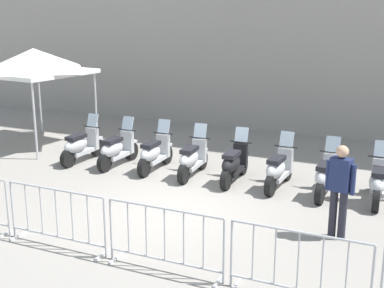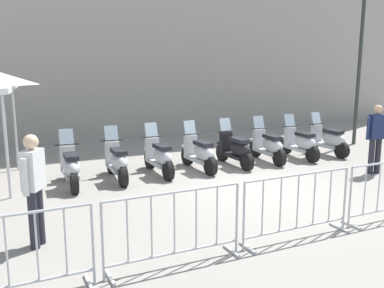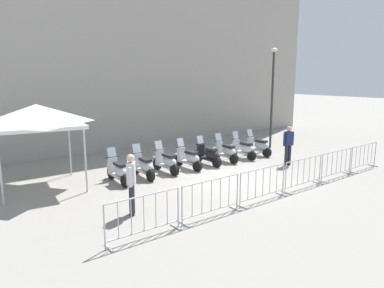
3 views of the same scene
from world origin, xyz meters
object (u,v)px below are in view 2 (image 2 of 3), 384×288
(motorcycle_6, at_px, (301,143))
(motorcycle_4, at_px, (236,150))
(motorcycle_1, at_px, (117,162))
(motorcycle_3, at_px, (200,153))
(barrier_segment_0, at_px, (7,260))
(officer_mid_plaza, at_px, (376,135))
(barrier_segment_1, at_px, (174,229))
(motorcycle_5, at_px, (269,146))
(barrier_segment_2, at_px, (297,207))
(motorcycle_0, at_px, (71,167))
(street_lamp, at_px, (361,46))
(officer_near_row_end, at_px, (34,184))
(motorcycle_7, at_px, (328,140))
(motorcycle_2, at_px, (160,157))

(motorcycle_6, bearing_deg, motorcycle_4, -173.99)
(motorcycle_1, bearing_deg, motorcycle_6, 6.68)
(motorcycle_3, height_order, barrier_segment_0, motorcycle_3)
(motorcycle_4, relative_size, motorcycle_6, 1.00)
(barrier_segment_0, xyz_separation_m, officer_mid_plaza, (8.21, 3.36, 0.46))
(barrier_segment_0, height_order, barrier_segment_1, same)
(motorcycle_5, bearing_deg, barrier_segment_1, -129.75)
(motorcycle_4, relative_size, barrier_segment_1, 0.86)
(motorcycle_3, distance_m, motorcycle_4, 1.08)
(barrier_segment_1, bearing_deg, barrier_segment_2, 6.68)
(motorcycle_4, xyz_separation_m, officer_mid_plaza, (2.99, -1.79, 0.53))
(barrier_segment_1, bearing_deg, officer_mid_plaza, 26.95)
(motorcycle_0, height_order, officer_mid_plaza, officer_mid_plaza)
(street_lamp, height_order, officer_near_row_end, street_lamp)
(motorcycle_4, distance_m, officer_near_row_end, 6.17)
(street_lamp, bearing_deg, officer_near_row_end, -152.61)
(motorcycle_3, height_order, street_lamp, street_lamp)
(motorcycle_7, distance_m, barrier_segment_2, 6.63)
(barrier_segment_2, bearing_deg, barrier_segment_0, -173.32)
(motorcycle_1, distance_m, motorcycle_5, 4.33)
(motorcycle_0, xyz_separation_m, motorcycle_4, (4.30, 0.60, 0.00))
(motorcycle_3, xyz_separation_m, motorcycle_5, (2.14, 0.29, 0.00))
(barrier_segment_0, bearing_deg, motorcycle_3, 50.39)
(barrier_segment_2, bearing_deg, motorcycle_0, 128.58)
(motorcycle_1, xyz_separation_m, motorcycle_5, (4.30, 0.55, 0.00))
(motorcycle_6, bearing_deg, barrier_segment_0, -143.87)
(motorcycle_4, distance_m, barrier_segment_2, 4.78)
(motorcycle_4, bearing_deg, motorcycle_2, -174.34)
(motorcycle_1, distance_m, officer_near_row_end, 3.71)
(motorcycle_4, distance_m, motorcycle_7, 3.25)
(motorcycle_2, bearing_deg, motorcycle_7, 6.48)
(motorcycle_2, bearing_deg, officer_near_row_end, -129.05)
(motorcycle_5, bearing_deg, officer_near_row_end, -147.75)
(motorcycle_0, xyz_separation_m, officer_near_row_end, (-0.64, -3.04, 0.53))
(motorcycle_1, distance_m, barrier_segment_0, 5.15)
(motorcycle_1, xyz_separation_m, street_lamp, (8.37, 1.98, 2.81))
(motorcycle_3, xyz_separation_m, barrier_segment_2, (0.02, -4.52, 0.07))
(motorcycle_3, relative_size, officer_near_row_end, 0.99)
(motorcycle_7, relative_size, officer_near_row_end, 0.99)
(motorcycle_0, height_order, barrier_segment_0, motorcycle_0)
(motorcycle_6, bearing_deg, motorcycle_3, -173.47)
(barrier_segment_2, relative_size, street_lamp, 0.37)
(barrier_segment_2, distance_m, street_lamp, 9.22)
(barrier_segment_0, distance_m, officer_near_row_end, 1.60)
(motorcycle_6, bearing_deg, street_lamp, 24.33)
(motorcycle_3, xyz_separation_m, barrier_segment_1, (-2.07, -4.77, 0.07))
(motorcycle_5, bearing_deg, barrier_segment_0, -139.87)
(motorcycle_0, distance_m, motorcycle_6, 6.50)
(motorcycle_5, xyz_separation_m, officer_mid_plaza, (1.92, -1.94, 0.53))
(motorcycle_5, bearing_deg, motorcycle_3, -172.34)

